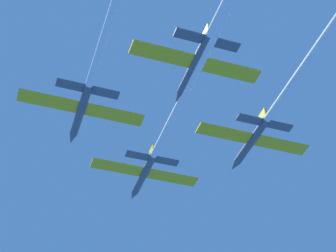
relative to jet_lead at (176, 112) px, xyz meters
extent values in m
cylinder|color=#4C5660|center=(0.00, 14.70, -0.02)|extent=(1.09, 9.89, 1.09)
cone|color=#4C5660|center=(0.00, 20.74, -0.02)|extent=(1.07, 2.18, 1.07)
ellipsoid|color=black|center=(0.00, 16.88, 0.44)|extent=(0.76, 1.98, 0.54)
cube|color=yellow|center=(-4.30, 14.21, -0.02)|extent=(7.52, 2.18, 0.24)
cube|color=yellow|center=(4.30, 14.21, -0.02)|extent=(7.52, 2.18, 0.24)
cube|color=yellow|center=(0.00, 10.75, 1.31)|extent=(0.28, 1.78, 1.58)
cube|color=#4C5660|center=(-2.24, 10.55, -0.02)|extent=(3.38, 1.31, 0.24)
cube|color=#4C5660|center=(2.24, 10.55, -0.02)|extent=(3.38, 1.31, 0.24)
cylinder|color=white|center=(0.00, -9.99, -0.02)|extent=(0.98, 39.50, 0.98)
cylinder|color=#4C5660|center=(-11.91, 2.67, -0.77)|extent=(1.09, 9.89, 1.09)
cone|color=#4C5660|center=(-11.91, 8.71, -0.77)|extent=(1.07, 2.18, 1.07)
ellipsoid|color=black|center=(-11.91, 4.85, -0.31)|extent=(0.76, 1.98, 0.54)
cube|color=yellow|center=(-16.21, 2.18, -0.77)|extent=(7.52, 2.18, 0.24)
cube|color=yellow|center=(-7.61, 2.18, -0.77)|extent=(7.52, 2.18, 0.24)
cube|color=yellow|center=(-11.91, -1.28, 0.57)|extent=(0.28, 1.78, 1.58)
cube|color=#4C5660|center=(-14.14, -1.48, -0.77)|extent=(3.38, 1.31, 0.24)
cube|color=#4C5660|center=(-9.67, -1.48, -0.77)|extent=(3.38, 1.31, 0.24)
cylinder|color=#4C5660|center=(11.90, 2.41, -0.10)|extent=(1.09, 9.89, 1.09)
cone|color=#4C5660|center=(11.90, 8.44, -0.10)|extent=(1.07, 2.18, 1.07)
ellipsoid|color=black|center=(11.90, 4.58, 0.37)|extent=(0.76, 1.98, 0.54)
cube|color=yellow|center=(7.59, 1.91, -0.10)|extent=(7.52, 2.18, 0.24)
cube|color=yellow|center=(16.20, 1.91, -0.10)|extent=(7.52, 2.18, 0.24)
cube|color=yellow|center=(11.90, -1.55, 1.24)|extent=(0.28, 1.78, 1.58)
cube|color=#4C5660|center=(9.66, -1.75, -0.10)|extent=(3.38, 1.31, 0.24)
cube|color=#4C5660|center=(14.13, -1.75, -0.10)|extent=(3.38, 1.31, 0.24)
cylinder|color=#4C5660|center=(-0.46, -8.45, 0.27)|extent=(1.09, 9.89, 1.09)
cone|color=#4C5660|center=(-0.46, -2.41, 0.27)|extent=(1.07, 2.18, 1.07)
ellipsoid|color=black|center=(-0.46, -6.27, 0.73)|extent=(0.76, 1.98, 0.54)
cube|color=yellow|center=(-4.77, -8.94, 0.27)|extent=(7.52, 2.18, 0.24)
cube|color=yellow|center=(3.84, -8.94, 0.27)|extent=(7.52, 2.18, 0.24)
cube|color=yellow|center=(-0.46, -12.40, 1.61)|extent=(0.28, 1.78, 1.58)
cube|color=#4C5660|center=(-2.70, -12.60, 0.27)|extent=(3.38, 1.31, 0.24)
cube|color=#4C5660|center=(1.77, -12.60, 0.27)|extent=(3.38, 1.31, 0.24)
camera|label=1|loc=(-18.61, -53.49, -50.24)|focal=62.16mm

